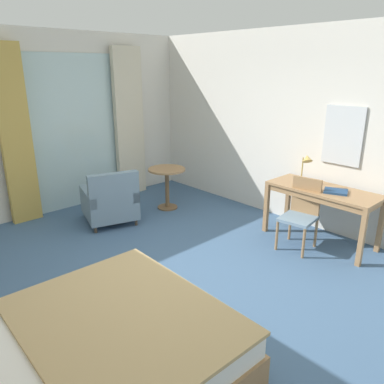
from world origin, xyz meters
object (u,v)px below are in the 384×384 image
bed (73,366)px  writing_desk (323,195)px  desk_lamp (305,165)px  armchair_by_window (110,202)px  desk_chair (301,211)px  closed_book (336,191)px  round_cafe_table (167,179)px

bed → writing_desk: 3.74m
desk_lamp → armchair_by_window: bearing=125.0°
desk_chair → desk_lamp: (0.21, 0.12, 0.57)m
armchair_by_window → closed_book: bearing=-57.7°
desk_chair → round_cafe_table: size_ratio=1.34×
writing_desk → bed: bearing=-178.4°
desk_chair → armchair_by_window: size_ratio=0.96×
bed → desk_chair: bearing=3.4°
bed → desk_chair: bed is taller
desk_lamp → closed_book: size_ratio=1.73×
closed_book → round_cafe_table: 2.74m
closed_book → armchair_by_window: (-1.74, 2.75, -0.45)m
desk_chair → desk_lamp: bearing=30.7°
bed → desk_lamp: 3.68m
desk_chair → desk_lamp: size_ratio=1.89×
bed → desk_chair: 3.38m
desk_lamp → round_cafe_table: bearing=104.6°
writing_desk → desk_chair: bearing=164.4°
armchair_by_window → round_cafe_table: size_ratio=1.39×
desk_chair → round_cafe_table: 2.38m
bed → closed_book: 3.71m
closed_book → armchair_by_window: size_ratio=0.29×
writing_desk → round_cafe_table: 2.56m
desk_lamp → writing_desk: bearing=-58.0°
desk_chair → round_cafe_table: bearing=99.0°
bed → desk_chair: size_ratio=2.40×
armchair_by_window → round_cafe_table: (1.05, -0.11, 0.18)m
closed_book → round_cafe_table: bearing=82.1°
closed_book → round_cafe_table: closed_book is taller
desk_lamp → round_cafe_table: size_ratio=0.71×
desk_chair → round_cafe_table: desk_chair is taller
writing_desk → desk_lamp: size_ratio=2.95×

